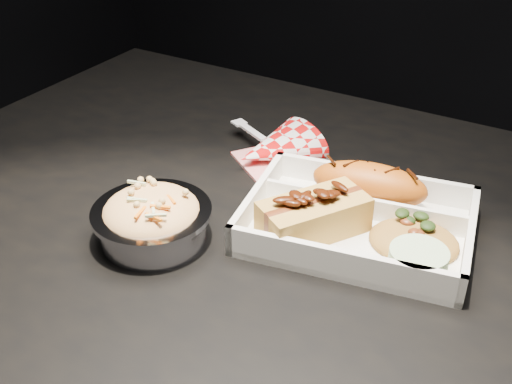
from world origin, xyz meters
TOP-DOWN VIEW (x-y plane):
  - dining_table at (0.00, 0.00)m, footprint 1.20×0.80m
  - food_tray at (0.02, 0.04)m, footprint 0.28×0.22m
  - fried_pastry at (0.01, 0.10)m, footprint 0.15×0.08m
  - hotdog at (-0.02, 0.01)m, footprint 0.11×0.13m
  - fried_rice_mound at (0.09, 0.04)m, footprint 0.11×0.10m
  - cupcake_liner at (0.11, -0.01)m, footprint 0.06×0.06m
  - foil_coleslaw_cup at (-0.17, -0.09)m, footprint 0.13×0.13m
  - napkin_fork at (-0.14, 0.14)m, footprint 0.17×0.15m

SIDE VIEW (x-z plane):
  - dining_table at x=0.00m, z-range 0.28..1.03m
  - food_tray at x=0.02m, z-range 0.74..0.78m
  - napkin_fork at x=-0.14m, z-range 0.72..0.82m
  - cupcake_liner at x=0.11m, z-range 0.76..0.79m
  - fried_rice_mound at x=0.09m, z-range 0.76..0.79m
  - foil_coleslaw_cup at x=-0.17m, z-range 0.75..0.81m
  - hotdog at x=-0.02m, z-range 0.75..0.81m
  - fried_pastry at x=0.01m, z-range 0.76..0.81m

